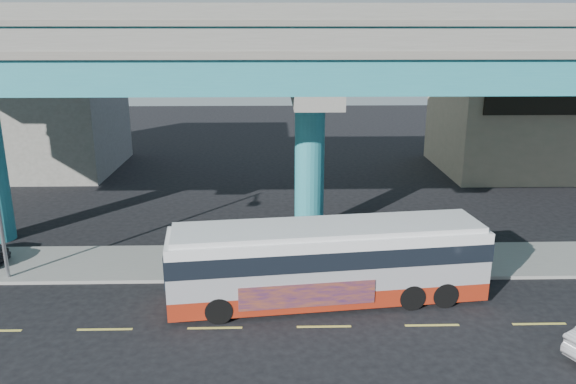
{
  "coord_description": "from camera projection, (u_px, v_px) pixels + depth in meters",
  "views": [
    {
      "loc": [
        -1.78,
        -18.62,
        10.58
      ],
      "look_at": [
        -1.22,
        4.0,
        3.91
      ],
      "focal_mm": 35.0,
      "sensor_mm": 36.0,
      "label": 1
    }
  ],
  "objects": [
    {
      "name": "ground",
      "position": [
        323.0,
        323.0,
        20.89
      ],
      "size": [
        120.0,
        120.0,
        0.0
      ],
      "primitive_type": "plane",
      "color": "black",
      "rests_on": "ground"
    },
    {
      "name": "sidewalk",
      "position": [
        313.0,
        261.0,
        26.14
      ],
      "size": [
        70.0,
        4.0,
        0.15
      ],
      "primitive_type": "cube",
      "color": "gray",
      "rests_on": "ground"
    },
    {
      "name": "lane_markings",
      "position": [
        324.0,
        327.0,
        20.6
      ],
      "size": [
        58.0,
        0.12,
        0.01
      ],
      "color": "#D8C64C",
      "rests_on": "ground"
    },
    {
      "name": "viaduct",
      "position": [
        311.0,
        58.0,
        27.03
      ],
      "size": [
        52.0,
        12.4,
        11.7
      ],
      "color": "teal",
      "rests_on": "ground"
    },
    {
      "name": "building_beige",
      "position": [
        536.0,
        124.0,
        42.36
      ],
      "size": [
        14.0,
        10.23,
        7.0
      ],
      "color": "tan",
      "rests_on": "ground"
    },
    {
      "name": "building_concrete",
      "position": [
        32.0,
        111.0,
        42.15
      ],
      "size": [
        12.0,
        10.0,
        9.0
      ],
      "primitive_type": "cube",
      "color": "gray",
      "rests_on": "ground"
    },
    {
      "name": "transit_bus",
      "position": [
        328.0,
        260.0,
        22.11
      ],
      "size": [
        12.71,
        4.14,
        3.21
      ],
      "rotation": [
        0.0,
        0.0,
        0.12
      ],
      "color": "maroon",
      "rests_on": "ground"
    },
    {
      "name": "stop_sign",
      "position": [
        458.0,
        232.0,
        24.49
      ],
      "size": [
        0.71,
        0.33,
        2.53
      ],
      "rotation": [
        0.0,
        0.0,
        0.01
      ],
      "color": "gray",
      "rests_on": "sidewalk"
    }
  ]
}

